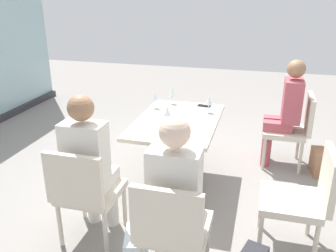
# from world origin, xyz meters

# --- Properties ---
(ground_plane) EXTENTS (12.00, 12.00, 0.00)m
(ground_plane) POSITION_xyz_m (0.00, 0.00, 0.00)
(ground_plane) COLOR gray
(dining_table_main) EXTENTS (1.24, 0.81, 0.73)m
(dining_table_main) POSITION_xyz_m (0.00, 0.00, 0.53)
(dining_table_main) COLOR #BCB29E
(dining_table_main) RESTS_ON ground_plane
(chair_front_right) EXTENTS (0.46, 0.50, 0.87)m
(chair_front_right) POSITION_xyz_m (0.76, -1.19, 0.50)
(chair_front_right) COLOR beige
(chair_front_right) RESTS_ON ground_plane
(chair_side_end) EXTENTS (0.50, 0.46, 0.87)m
(chair_side_end) POSITION_xyz_m (-1.41, -0.31, 0.50)
(chair_side_end) COLOR beige
(chair_side_end) RESTS_ON ground_plane
(chair_far_left) EXTENTS (0.50, 0.46, 0.87)m
(chair_far_left) POSITION_xyz_m (-1.14, 0.47, 0.50)
(chair_far_left) COLOR beige
(chair_far_left) RESTS_ON ground_plane
(chair_front_left) EXTENTS (0.46, 0.50, 0.87)m
(chair_front_left) POSITION_xyz_m (-0.76, -1.19, 0.50)
(chair_front_left) COLOR beige
(chair_front_left) RESTS_ON ground_plane
(person_front_right) EXTENTS (0.34, 0.39, 1.26)m
(person_front_right) POSITION_xyz_m (0.76, -1.08, 0.70)
(person_front_right) COLOR #B24C56
(person_front_right) RESTS_ON ground_plane
(person_side_end) EXTENTS (0.39, 0.34, 1.26)m
(person_side_end) POSITION_xyz_m (-1.30, -0.31, 0.70)
(person_side_end) COLOR silver
(person_side_end) RESTS_ON ground_plane
(person_far_left) EXTENTS (0.39, 0.34, 1.26)m
(person_far_left) POSITION_xyz_m (-1.03, 0.47, 0.70)
(person_far_left) COLOR silver
(person_far_left) RESTS_ON ground_plane
(wine_glass_0) EXTENTS (0.07, 0.07, 0.18)m
(wine_glass_0) POSITION_xyz_m (0.51, 0.19, 0.86)
(wine_glass_0) COLOR silver
(wine_glass_0) RESTS_ON dining_table_main
(wine_glass_1) EXTENTS (0.07, 0.07, 0.18)m
(wine_glass_1) POSITION_xyz_m (0.31, -0.27, 0.86)
(wine_glass_1) COLOR silver
(wine_glass_1) RESTS_ON dining_table_main
(wine_glass_2) EXTENTS (0.07, 0.07, 0.18)m
(wine_glass_2) POSITION_xyz_m (0.30, 0.33, 0.86)
(wine_glass_2) COLOR silver
(wine_glass_2) RESTS_ON dining_table_main
(wine_glass_3) EXTENTS (0.07, 0.07, 0.18)m
(wine_glass_3) POSITION_xyz_m (-0.15, 0.06, 0.86)
(wine_glass_3) COLOR silver
(wine_glass_3) RESTS_ON dining_table_main
(coffee_cup) EXTENTS (0.08, 0.08, 0.09)m
(coffee_cup) POSITION_xyz_m (-0.50, -0.07, 0.78)
(coffee_cup) COLOR white
(coffee_cup) RESTS_ON dining_table_main
(cell_phone_on_table) EXTENTS (0.09, 0.15, 0.01)m
(cell_phone_on_table) POSITION_xyz_m (0.51, -0.19, 0.73)
(cell_phone_on_table) COLOR black
(cell_phone_on_table) RESTS_ON dining_table_main
(handbag_0) EXTENTS (0.31, 0.19, 0.28)m
(handbag_0) POSITION_xyz_m (0.63, -1.51, 0.14)
(handbag_0) COLOR #A3704C
(handbag_0) RESTS_ON ground_plane
(handbag_2) EXTENTS (0.33, 0.24, 0.28)m
(handbag_2) POSITION_xyz_m (-1.29, -0.00, 0.14)
(handbag_2) COLOR silver
(handbag_2) RESTS_ON ground_plane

